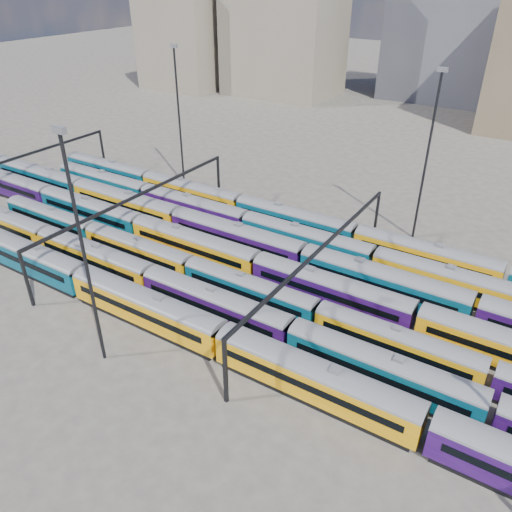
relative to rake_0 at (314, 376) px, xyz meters
The scene contains 14 objects.
ground 22.83m from the rake_0, 138.52° to the left, with size 500.00×500.00×0.00m, color #463F3B.
rake_0 is the anchor object (origin of this frame).
rake_1 16.41m from the rake_0, 162.26° to the left, with size 144.34×3.02×5.08m.
rake_2 17.24m from the rake_0, 144.53° to the left, with size 94.34×2.77×4.64m.
rake_3 30.68m from the rake_0, 150.73° to the left, with size 107.02×3.13×5.28m.
rake_4 39.51m from the rake_0, 149.59° to the left, with size 134.23×3.27×5.52m.
rake_5 25.23m from the rake_0, 97.75° to the left, with size 125.64×3.06×5.16m.
rake_6 35.27m from the rake_0, 121.71° to the left, with size 103.46×3.03×5.10m.
gantry_0 68.74m from the rake_0, 167.37° to the left, with size 0.35×40.35×8.03m.
gantry_1 40.09m from the rake_0, 157.91° to the left, with size 0.35×40.35×8.03m.
gantry_2 17.00m from the rake_0, 114.92° to the left, with size 0.35×40.35×8.03m.
mast_1 60.82m from the rake_0, 141.77° to the left, with size 1.40×0.50×25.60m.
mast_2 25.60m from the rake_0, 162.33° to the right, with size 1.40×0.50×25.60m.
mast_3 40.60m from the rake_0, 92.89° to the left, with size 1.40×0.50×25.60m.
Camera 1 is at (31.40, -48.29, 37.33)m, focal length 35.00 mm.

